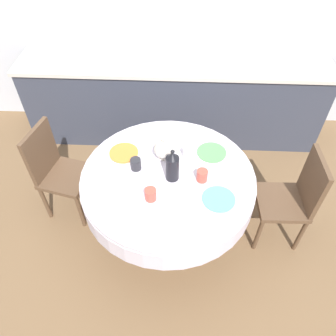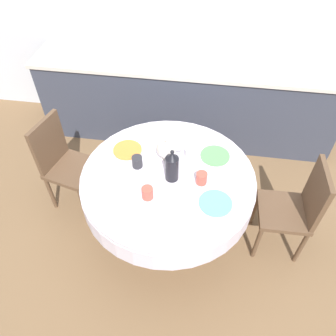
# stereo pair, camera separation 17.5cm
# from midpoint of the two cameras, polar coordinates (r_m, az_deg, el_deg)

# --- Properties ---
(ground_plane) EXTENTS (12.00, 12.00, 0.00)m
(ground_plane) POSITION_cam_midpoint_polar(r_m,az_deg,el_deg) (3.10, -1.65, -10.61)
(ground_plane) COLOR brown
(wall_back) EXTENTS (7.00, 0.05, 2.60)m
(wall_back) POSITION_cam_midpoint_polar(r_m,az_deg,el_deg) (3.67, -0.09, 25.67)
(wall_back) COLOR silver
(wall_back) RESTS_ON ground_plane
(kitchen_counter) EXTENTS (3.24, 0.64, 0.93)m
(kitchen_counter) POSITION_cam_midpoint_polar(r_m,az_deg,el_deg) (3.76, -0.33, 11.86)
(kitchen_counter) COLOR #383D4C
(kitchen_counter) RESTS_ON ground_plane
(dining_table) EXTENTS (1.35, 1.35, 0.74)m
(dining_table) POSITION_cam_midpoint_polar(r_m,az_deg,el_deg) (2.60, -1.93, -3.15)
(dining_table) COLOR tan
(dining_table) RESTS_ON ground_plane
(chair_left) EXTENTS (0.41, 0.41, 0.92)m
(chair_left) POSITION_cam_midpoint_polar(r_m,az_deg,el_deg) (2.83, 19.34, -4.77)
(chair_left) COLOR brown
(chair_left) RESTS_ON ground_plane
(chair_right) EXTENTS (0.48, 0.48, 0.92)m
(chair_right) POSITION_cam_midpoint_polar(r_m,az_deg,el_deg) (3.06, -20.37, -0.19)
(chair_right) COLOR brown
(chair_right) RESTS_ON ground_plane
(plate_near_left) EXTENTS (0.24, 0.24, 0.01)m
(plate_near_left) POSITION_cam_midpoint_polar(r_m,az_deg,el_deg) (2.37, -10.55, -5.94)
(plate_near_left) COLOR white
(plate_near_left) RESTS_ON dining_table
(cup_near_left) EXTENTS (0.08, 0.08, 0.10)m
(cup_near_left) POSITION_cam_midpoint_polar(r_m,az_deg,el_deg) (2.33, -5.21, -4.69)
(cup_near_left) COLOR #CC4C3D
(cup_near_left) RESTS_ON dining_table
(plate_near_right) EXTENTS (0.24, 0.24, 0.01)m
(plate_near_right) POSITION_cam_midpoint_polar(r_m,az_deg,el_deg) (2.36, 6.74, -5.48)
(plate_near_right) COLOR #60BCB7
(plate_near_right) RESTS_ON dining_table
(cup_near_right) EXTENTS (0.08, 0.08, 0.10)m
(cup_near_right) POSITION_cam_midpoint_polar(r_m,az_deg,el_deg) (2.45, 3.93, -1.39)
(cup_near_right) COLOR #CC4C3D
(cup_near_right) RESTS_ON dining_table
(plate_far_left) EXTENTS (0.24, 0.24, 0.01)m
(plate_far_left) POSITION_cam_midpoint_polar(r_m,az_deg,el_deg) (2.71, -9.55, 2.55)
(plate_far_left) COLOR orange
(plate_far_left) RESTS_ON dining_table
(cup_far_left) EXTENTS (0.08, 0.08, 0.10)m
(cup_far_left) POSITION_cam_midpoint_polar(r_m,az_deg,el_deg) (2.54, -7.59, 0.62)
(cup_far_left) COLOR #28282D
(cup_far_left) RESTS_ON dining_table
(plate_far_right) EXTENTS (0.24, 0.24, 0.01)m
(plate_far_right) POSITION_cam_midpoint_polar(r_m,az_deg,el_deg) (2.69, 5.78, 2.65)
(plate_far_right) COLOR #5BA85B
(plate_far_right) RESTS_ON dining_table
(cup_far_right) EXTENTS (0.08, 0.08, 0.10)m
(cup_far_right) POSITION_cam_midpoint_polar(r_m,az_deg,el_deg) (2.62, 1.57, 2.68)
(cup_far_right) COLOR white
(cup_far_right) RESTS_ON dining_table
(coffee_carafe) EXTENTS (0.10, 0.10, 0.29)m
(coffee_carafe) POSITION_cam_midpoint_polar(r_m,az_deg,el_deg) (2.40, -1.32, 0.25)
(coffee_carafe) COLOR black
(coffee_carafe) RESTS_ON dining_table
(teapot) EXTENTS (0.21, 0.16, 0.20)m
(teapot) POSITION_cam_midpoint_polar(r_m,az_deg,el_deg) (2.58, -2.68, 3.26)
(teapot) COLOR silver
(teapot) RESTS_ON dining_table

